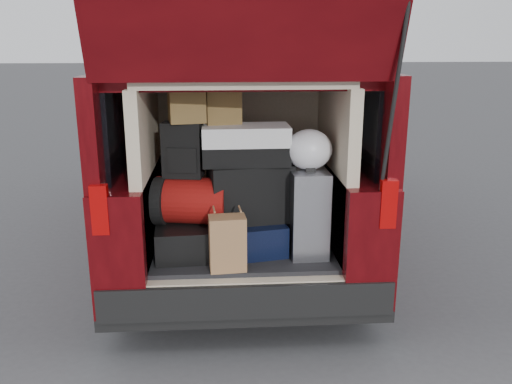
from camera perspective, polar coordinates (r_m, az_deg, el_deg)
ground at (r=3.95m, az=-1.18°, el=-14.31°), size 80.00×80.00×0.00m
minivan at (r=5.37m, az=-2.16°, el=4.40°), size 1.90×5.35×2.77m
load_floor at (r=4.07m, az=-1.39°, el=-9.00°), size 1.24×1.05×0.55m
black_hardshell at (r=3.80m, az=-7.46°, el=-4.69°), size 0.43×0.57×0.22m
navy_hardshell at (r=3.82m, az=-0.57°, el=-4.44°), size 0.50×0.57×0.22m
silver_roller at (r=3.72m, az=5.41°, el=-2.02°), size 0.25×0.40×0.59m
kraft_bag at (r=3.47m, az=-3.02°, el=-5.41°), size 0.24×0.17×0.36m
red_duffel at (r=3.70m, az=-6.80°, el=-0.88°), size 0.53×0.40×0.32m
black_soft_case at (r=3.74m, az=-0.62°, el=0.08°), size 0.60×0.42×0.40m
backpack at (r=3.66m, az=-7.71°, el=4.44°), size 0.28×0.20×0.37m
twotone_duffel at (r=3.64m, az=-1.08°, el=5.00°), size 0.58×0.31×0.26m
grocery_sack_lower at (r=3.61m, az=-7.32°, el=8.97°), size 0.26×0.23×0.21m
grocery_sack_upper at (r=3.71m, az=-3.61°, el=9.05°), size 0.27×0.23×0.23m
plastic_bag_right at (r=3.61m, az=5.59°, el=4.48°), size 0.32×0.30×0.27m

